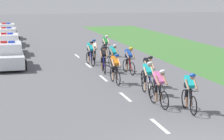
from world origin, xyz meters
TOP-DOWN VIEW (x-y plane):
  - grass_verge at (8.66, 14.00)m, footprint 7.00×60.00m
  - lane_markings_centre at (0.00, 8.79)m, footprint 0.14×21.60m
  - cyclist_lead at (1.68, 4.08)m, footprint 0.45×1.72m
  - cyclist_second at (0.84, 5.03)m, footprint 0.44×1.72m
  - cyclist_third at (1.04, 6.90)m, footprint 0.43×1.72m
  - cyclist_fourth at (1.58, 8.36)m, footprint 0.42×1.72m
  - cyclist_fifth at (0.26, 9.43)m, footprint 0.42×1.72m
  - cyclist_sixth at (1.65, 11.62)m, footprint 0.45×1.72m
  - cyclist_seventh at (1.13, 12.98)m, footprint 0.43×1.72m
  - cyclist_eighth at (0.39, 12.35)m, footprint 0.45×1.72m
  - cyclist_ninth at (0.58, 15.87)m, footprint 0.46×1.72m
  - cyclist_tenth at (1.93, 18.14)m, footprint 0.44×1.72m
  - cyclist_eleventh at (0.16, 14.88)m, footprint 0.45×1.72m
  - police_car_nearest at (-4.77, 15.50)m, footprint 2.01×4.41m
  - police_car_second at (-4.77, 20.86)m, footprint 2.03×4.41m
  - police_car_third at (-4.77, 26.14)m, footprint 2.22×4.51m
  - police_car_furthest at (-4.77, 31.43)m, footprint 2.13×4.47m

SIDE VIEW (x-z plane):
  - lane_markings_centre at x=0.00m, z-range 0.00..0.01m
  - grass_verge at x=8.66m, z-range 0.00..0.01m
  - police_car_nearest at x=-4.77m, z-range -0.12..1.48m
  - police_car_second at x=-4.77m, z-range -0.12..1.48m
  - police_car_third at x=-4.77m, z-range -0.12..1.48m
  - police_car_furthest at x=-4.77m, z-range -0.12..1.48m
  - cyclist_lead at x=1.68m, z-range 0.00..1.57m
  - cyclist_second at x=0.84m, z-range 0.00..1.57m
  - cyclist_third at x=1.04m, z-range 0.00..1.57m
  - cyclist_fourth at x=1.58m, z-range 0.00..1.57m
  - cyclist_fifth at x=0.26m, z-range 0.00..1.57m
  - cyclist_sixth at x=1.65m, z-range 0.00..1.57m
  - cyclist_seventh at x=1.13m, z-range 0.00..1.57m
  - cyclist_eighth at x=0.39m, z-range 0.00..1.57m
  - cyclist_ninth at x=0.58m, z-range 0.00..1.57m
  - cyclist_tenth at x=1.93m, z-range 0.00..1.57m
  - cyclist_eleventh at x=0.16m, z-range 0.00..1.57m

